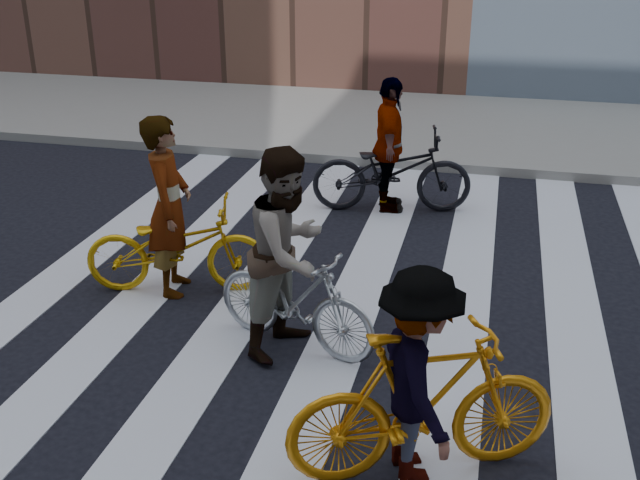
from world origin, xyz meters
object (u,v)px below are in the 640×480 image
at_px(bike_yellow_left, 177,247).
at_px(rider_mid, 288,252).
at_px(rider_left, 169,206).
at_px(bike_dark_rear, 392,171).
at_px(rider_rear, 389,146).
at_px(bike_silver_mid, 294,298).
at_px(rider_right, 418,377).
at_px(bike_yellow_right, 424,404).

distance_m(bike_yellow_left, rider_mid, 1.74).
bearing_deg(rider_mid, rider_left, 79.84).
bearing_deg(rider_mid, bike_yellow_left, 79.02).
height_order(bike_dark_rear, rider_rear, rider_rear).
bearing_deg(bike_dark_rear, bike_yellow_left, 136.52).
relative_size(bike_yellow_left, bike_silver_mid, 1.14).
distance_m(bike_silver_mid, rider_rear, 3.75).
relative_size(bike_silver_mid, rider_rear, 0.93).
xyz_separation_m(bike_dark_rear, rider_left, (-1.89, -2.90, 0.40)).
height_order(rider_mid, rider_right, rider_mid).
bearing_deg(bike_silver_mid, rider_left, 80.62).
height_order(bike_dark_rear, rider_right, rider_right).
distance_m(rider_left, rider_mid, 1.72).
height_order(bike_yellow_left, rider_mid, rider_mid).
relative_size(bike_yellow_left, rider_rear, 1.06).
bearing_deg(rider_mid, rider_right, -119.09).
height_order(bike_yellow_left, bike_yellow_right, bike_yellow_right).
distance_m(bike_silver_mid, rider_right, 1.96).
bearing_deg(rider_mid, rider_rear, 13.31).
distance_m(bike_yellow_left, rider_left, 0.45).
xyz_separation_m(bike_dark_rear, rider_mid, (-0.38, -3.72, 0.40)).
xyz_separation_m(bike_yellow_right, rider_mid, (-1.38, 1.45, 0.38)).
bearing_deg(bike_yellow_right, rider_rear, -12.23).
relative_size(bike_yellow_right, bike_dark_rear, 0.92).
bearing_deg(bike_dark_rear, rider_left, 135.82).
height_order(bike_silver_mid, bike_yellow_right, bike_yellow_right).
bearing_deg(rider_left, bike_dark_rear, -46.80).
xyz_separation_m(bike_yellow_left, bike_dark_rear, (1.84, 2.90, 0.05)).
distance_m(bike_silver_mid, rider_mid, 0.46).
bearing_deg(rider_rear, bike_silver_mid, 164.59).
bearing_deg(bike_yellow_right, rider_left, 28.12).
relative_size(rider_mid, rider_right, 1.20).
distance_m(bike_yellow_left, rider_right, 3.61).
bearing_deg(rider_rear, bike_dark_rear, -101.13).
distance_m(bike_dark_rear, rider_mid, 3.76).
bearing_deg(rider_rear, bike_yellow_right, -179.62).
bearing_deg(bike_silver_mid, bike_yellow_right, -119.09).
distance_m(bike_yellow_left, bike_yellow_right, 3.64).
distance_m(rider_mid, rider_rear, 3.74).
relative_size(rider_left, rider_mid, 0.99).
height_order(bike_yellow_right, rider_right, rider_right).
bearing_deg(bike_yellow_left, bike_dark_rear, -46.10).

